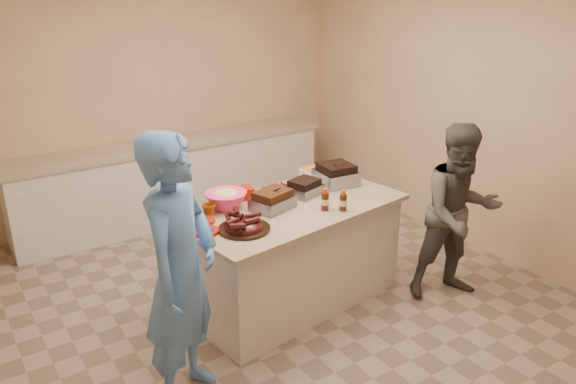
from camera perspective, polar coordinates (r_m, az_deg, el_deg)
room at (r=4.89m, az=-0.91°, el=-11.01°), size 4.50×5.00×2.70m
back_counter at (r=6.48m, az=-11.56°, el=1.23°), size 3.60×0.64×0.90m
island at (r=4.92m, az=0.33°, el=-10.78°), size 1.95×1.20×0.87m
rib_platter at (r=4.11m, az=-4.46°, el=-3.86°), size 0.46×0.46×0.15m
pulled_pork_tray at (r=4.47m, az=-1.56°, el=-1.69°), size 0.38×0.33×0.10m
brisket_tray at (r=4.76m, az=1.66°, el=-0.25°), size 0.33×0.30×0.08m
roasting_pan at (r=5.01m, az=4.88°, el=0.81°), size 0.35×0.35×0.13m
coleslaw_bowl at (r=4.50m, az=-6.28°, el=-1.64°), size 0.37×0.37×0.23m
sausage_plate at (r=4.82m, az=-1.17°, el=0.04°), size 0.28×0.28×0.05m
mac_cheese_dish at (r=5.23m, az=3.20°, el=1.73°), size 0.31×0.23×0.08m
bbq_bottle_a at (r=4.45m, az=3.77°, el=-1.83°), size 0.07×0.07×0.18m
bbq_bottle_b at (r=4.45m, az=5.59°, el=-1.89°), size 0.06×0.06×0.17m
mustard_bottle at (r=4.55m, az=-3.13°, el=-1.27°), size 0.05×0.05×0.12m
sauce_bowl at (r=4.69m, az=-1.31°, el=-0.57°), size 0.13×0.06×0.13m
plate_stack_large at (r=4.27m, az=-9.06°, el=-3.05°), size 0.28×0.28×0.03m
plate_stack_small at (r=4.09m, az=-8.32°, el=-4.15°), size 0.21×0.21×0.03m
plastic_cup at (r=4.36m, az=-8.00°, el=-2.47°), size 0.12×0.11×0.11m
basket_stack at (r=4.68m, az=-4.78°, el=-0.69°), size 0.21×0.17×0.09m
guest_gray at (r=5.21m, az=16.11°, el=-9.76°), size 1.22×1.68×0.57m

